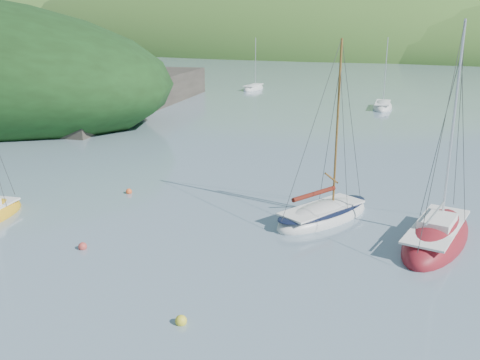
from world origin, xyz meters
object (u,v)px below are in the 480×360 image
at_px(daysailer_white, 323,215).
at_px(distant_sloop_c, 253,89).
at_px(sloop_red, 436,238).
at_px(distant_sloop_a, 382,107).

bearing_deg(daysailer_white, distant_sloop_c, 142.00).
relative_size(sloop_red, distant_sloop_a, 1.25).
bearing_deg(distant_sloop_a, distant_sloop_c, 147.55).
height_order(daysailer_white, distant_sloop_a, daysailer_white).
distance_m(distant_sloop_a, distant_sloop_c, 23.29).
xyz_separation_m(daysailer_white, distant_sloop_c, (-25.24, 48.51, -0.07)).
distance_m(daysailer_white, distant_sloop_a, 38.96).
xyz_separation_m(sloop_red, distant_sloop_c, (-31.09, 49.21, -0.06)).
relative_size(distant_sloop_a, distant_sloop_c, 1.09).
distance_m(sloop_red, distant_sloop_c, 58.21).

